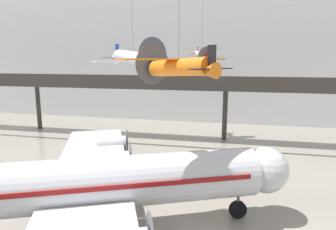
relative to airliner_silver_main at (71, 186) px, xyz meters
The scene contains 6 objects.
hangar_back_wall 41.12m from the airliner_silver_main, 77.48° to the left, with size 140.00×3.00×26.30m.
mezzanine_walkway 27.32m from the airliner_silver_main, 71.29° to the left, with size 110.00×3.20×9.22m.
airliner_silver_main is the anchor object (origin of this frame).
suspended_plane_white_twin 16.37m from the airliner_silver_main, 92.44° to the left, with size 7.76×8.24×10.29m.
suspended_plane_cream_biplane 29.23m from the airliner_silver_main, 79.47° to the left, with size 6.14×5.32×9.68m.
suspended_plane_orange_highwing 10.25m from the airliner_silver_main, 20.53° to the left, with size 6.54×6.79×10.75m.
Camera 1 is at (1.35, -16.71, 11.57)m, focal length 32.00 mm.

